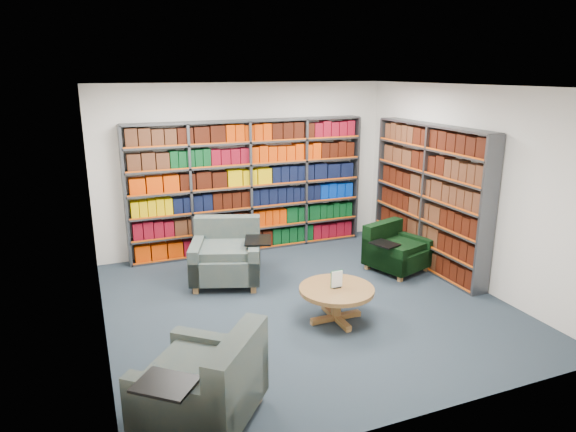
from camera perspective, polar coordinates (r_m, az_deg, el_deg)
name	(u,v)px	position (r m, az deg, el deg)	size (l,w,h in m)	color
room_shell	(306,201)	(6.44, 2.00, 1.65)	(5.02, 5.02, 2.82)	#1B232E
bookshelf_back	(249,187)	(8.64, -4.34, 3.22)	(4.00, 0.28, 2.20)	#47494F
bookshelf_right	(429,197)	(8.19, 15.38, 2.00)	(0.28, 2.50, 2.20)	#47494F
chair_teal_left	(227,256)	(7.59, -6.80, -4.46)	(1.29, 1.24, 0.89)	#011D35
chair_green_right	(393,251)	(8.12, 11.62, -3.86)	(1.03, 0.98, 0.71)	black
chair_teal_front	(209,387)	(4.72, -8.77, -18.24)	(1.32, 1.32, 0.85)	#011D35
coffee_table	(336,294)	(6.36, 5.41, -8.67)	(0.92, 0.92, 0.65)	brown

